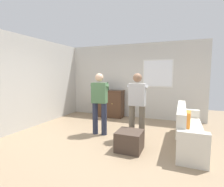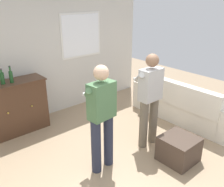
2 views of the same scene
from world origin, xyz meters
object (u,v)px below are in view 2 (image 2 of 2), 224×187
object	(u,v)px
bottle_wine_green	(2,78)
person_standing_right	(150,96)
couch	(179,106)
person_standing_left	(101,114)
sideboard_cabinet	(16,107)
ottoman	(179,149)
bottle_liquor_amber	(11,76)

from	to	relation	value
bottle_wine_green	person_standing_right	bearing A→B (deg)	-47.94
couch	bottle_wine_green	xyz separation A→B (m)	(-2.96, 1.80, 0.82)
couch	person_standing_left	bearing A→B (deg)	-176.35
sideboard_cabinet	bottle_wine_green	xyz separation A→B (m)	(-0.16, -0.02, 0.64)
couch	ottoman	size ratio (longest dim) A/B	4.23
person_standing_right	bottle_liquor_amber	bearing A→B (deg)	130.03
couch	bottle_wine_green	world-z (taller)	bottle_wine_green
ottoman	person_standing_left	bearing A→B (deg)	146.71
couch	sideboard_cabinet	size ratio (longest dim) A/B	1.95
couch	ottoman	distance (m)	1.46
ottoman	person_standing_right	world-z (taller)	person_standing_right
bottle_wine_green	bottle_liquor_amber	bearing A→B (deg)	-11.75
bottle_wine_green	ottoman	xyz separation A→B (m)	(1.78, -2.64, -0.95)
bottle_liquor_amber	person_standing_right	bearing A→B (deg)	-49.97
ottoman	person_standing_right	size ratio (longest dim) A/B	0.32
bottle_wine_green	couch	bearing A→B (deg)	-31.32
couch	person_standing_left	distance (m)	2.32
bottle_liquor_amber	ottoman	bearing A→B (deg)	-58.00
couch	bottle_liquor_amber	size ratio (longest dim) A/B	7.21
bottle_wine_green	bottle_liquor_amber	xyz separation A→B (m)	(0.15, -0.03, 0.01)
sideboard_cabinet	person_standing_left	size ratio (longest dim) A/B	0.70
ottoman	bottle_liquor_amber	bearing A→B (deg)	122.00
person_standing_right	bottle_wine_green	bearing A→B (deg)	132.06
bottle_wine_green	bottle_liquor_amber	world-z (taller)	bottle_liquor_amber
sideboard_cabinet	person_standing_left	world-z (taller)	person_standing_left
bottle_liquor_amber	sideboard_cabinet	bearing A→B (deg)	73.39
sideboard_cabinet	ottoman	distance (m)	3.13
sideboard_cabinet	bottle_liquor_amber	distance (m)	0.65
bottle_liquor_amber	couch	bearing A→B (deg)	-32.20
person_standing_left	person_standing_right	xyz separation A→B (m)	(1.05, -0.02, 0.00)
couch	bottle_wine_green	size ratio (longest dim) A/B	8.05
sideboard_cabinet	person_standing_right	size ratio (longest dim) A/B	0.70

